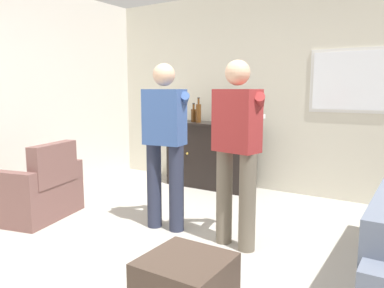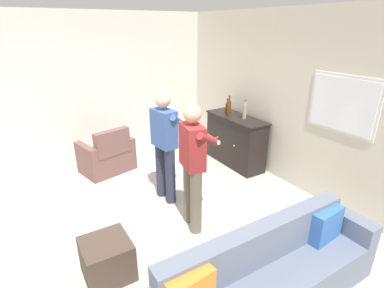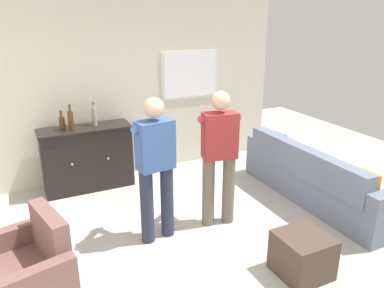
% 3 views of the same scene
% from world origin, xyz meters
% --- Properties ---
extents(ground, '(10.40, 10.40, 0.00)m').
position_xyz_m(ground, '(0.00, 0.00, 0.00)').
color(ground, '#B2ADA3').
extents(wall_back_with_window, '(5.20, 0.15, 2.80)m').
position_xyz_m(wall_back_with_window, '(0.02, 2.66, 1.40)').
color(wall_back_with_window, beige).
rests_on(wall_back_with_window, ground).
extents(wall_side_left, '(0.12, 5.20, 2.80)m').
position_xyz_m(wall_side_left, '(-2.66, 0.00, 1.40)').
color(wall_side_left, silver).
rests_on(wall_side_left, ground).
extents(couch, '(0.57, 2.48, 0.82)m').
position_xyz_m(couch, '(1.95, 0.51, 0.32)').
color(couch, slate).
rests_on(couch, ground).
extents(armchair, '(0.83, 1.01, 0.85)m').
position_xyz_m(armchair, '(-1.70, 0.09, 0.29)').
color(armchair, brown).
rests_on(armchair, ground).
extents(sideboard_cabinet, '(1.32, 0.49, 0.95)m').
position_xyz_m(sideboard_cabinet, '(-0.75, 2.30, 0.48)').
color(sideboard_cabinet, black).
rests_on(sideboard_cabinet, ground).
extents(bottle_wine_green, '(0.08, 0.08, 0.28)m').
position_xyz_m(bottle_wine_green, '(-1.04, 2.31, 1.06)').
color(bottle_wine_green, '#593314').
rests_on(bottle_wine_green, sideboard_cabinet).
extents(bottle_liquor_amber, '(0.08, 0.08, 0.36)m').
position_xyz_m(bottle_liquor_amber, '(-0.93, 2.26, 1.09)').
color(bottle_liquor_amber, '#593314').
rests_on(bottle_liquor_amber, sideboard_cabinet).
extents(bottle_spirits_clear, '(0.07, 0.07, 0.34)m').
position_xyz_m(bottle_spirits_clear, '(-0.58, 2.34, 1.09)').
color(bottle_spirits_clear, gray).
rests_on(bottle_spirits_clear, sideboard_cabinet).
extents(ottoman, '(0.49, 0.49, 0.44)m').
position_xyz_m(ottoman, '(0.78, -0.66, 0.22)').
color(ottoman, '#47382D').
rests_on(ottoman, ground).
extents(person_standing_left, '(0.55, 0.50, 1.68)m').
position_xyz_m(person_standing_left, '(-0.30, 0.59, 0.94)').
color(person_standing_left, '#282D42').
rests_on(person_standing_left, ground).
extents(person_standing_right, '(0.55, 0.51, 1.68)m').
position_xyz_m(person_standing_right, '(0.51, 0.58, 0.94)').
color(person_standing_right, '#6B6051').
rests_on(person_standing_right, ground).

